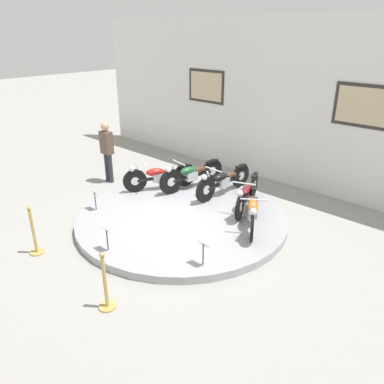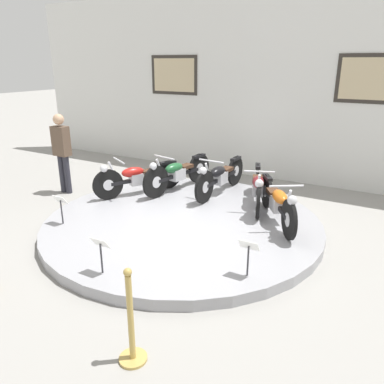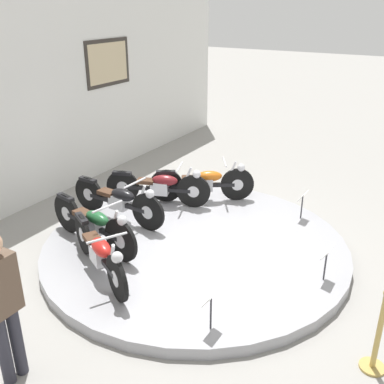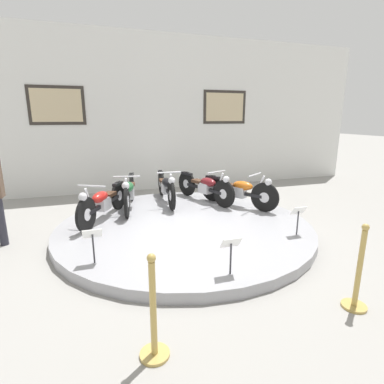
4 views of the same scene
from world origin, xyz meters
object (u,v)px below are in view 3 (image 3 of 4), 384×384
at_px(info_placard_front_right, 303,199).
at_px(stanchion_post_left_of_entry, 377,343).
at_px(info_placard_front_left, 211,302).
at_px(motorcycle_green, 94,223).
at_px(motorcycle_orange, 204,182).
at_px(motorcycle_red, 99,251).
at_px(motorcycle_black, 119,200).
at_px(motorcycle_maroon, 160,186).
at_px(info_placard_front_centre, 326,256).
at_px(visitor_standing, 1,300).

distance_m(info_placard_front_right, stanchion_post_left_of_entry, 3.34).
bearing_deg(info_placard_front_left, info_placard_front_right, 0.00).
distance_m(motorcycle_green, info_placard_front_left, 2.58).
height_order(motorcycle_orange, info_placard_front_left, motorcycle_orange).
distance_m(motorcycle_red, motorcycle_black, 1.70).
height_order(motorcycle_green, info_placard_front_left, motorcycle_green).
bearing_deg(motorcycle_red, stanchion_post_left_of_entry, -85.18).
distance_m(motorcycle_black, motorcycle_maroon, 0.93).
relative_size(motorcycle_red, info_placard_front_right, 3.42).
height_order(motorcycle_red, info_placard_front_left, motorcycle_red).
relative_size(motorcycle_orange, info_placard_front_left, 3.30).
relative_size(info_placard_front_right, stanchion_post_left_of_entry, 0.50).
relative_size(motorcycle_black, info_placard_front_centre, 3.90).
bearing_deg(motorcycle_black, motorcycle_red, -149.86).
bearing_deg(visitor_standing, motorcycle_black, 20.09).
bearing_deg(info_placard_front_centre, motorcycle_maroon, 74.88).
relative_size(motorcycle_red, motorcycle_maroon, 0.94).
bearing_deg(motorcycle_maroon, info_placard_front_centre, -105.12).
bearing_deg(motorcycle_black, visitor_standing, -159.91).
height_order(motorcycle_green, motorcycle_maroon, motorcycle_green).
distance_m(motorcycle_orange, stanchion_post_left_of_entry, 4.46).
distance_m(motorcycle_green, stanchion_post_left_of_entry, 4.22).
relative_size(motorcycle_maroon, info_placard_front_left, 3.65).
height_order(motorcycle_black, motorcycle_orange, motorcycle_black).
distance_m(motorcycle_black, stanchion_post_left_of_entry, 4.59).
xyz_separation_m(motorcycle_orange, info_placard_front_centre, (-1.47, -2.71, -0.02)).
distance_m(info_placard_front_centre, visitor_standing, 4.04).
height_order(motorcycle_orange, visitor_standing, visitor_standing).
bearing_deg(motorcycle_green, motorcycle_black, 14.71).
xyz_separation_m(motorcycle_maroon, visitor_standing, (-4.13, -0.95, 0.45)).
distance_m(info_placard_front_left, stanchion_post_left_of_entry, 1.82).
bearing_deg(info_placard_front_right, motorcycle_orange, 96.08).
height_order(info_placard_front_left, stanchion_post_left_of_entry, stanchion_post_left_of_entry).
bearing_deg(motorcycle_green, info_placard_front_centre, -75.00).
bearing_deg(motorcycle_green, info_placard_front_right, -43.85).
bearing_deg(motorcycle_black, stanchion_post_left_of_entry, -104.75).
xyz_separation_m(motorcycle_maroon, motorcycle_orange, (0.58, -0.62, 0.00)).
distance_m(motorcycle_red, stanchion_post_left_of_entry, 3.60).
xyz_separation_m(motorcycle_maroon, info_placard_front_centre, (-0.90, -3.33, -0.01)).
height_order(motorcycle_black, info_placard_front_centre, motorcycle_black).
distance_m(info_placard_front_right, visitor_standing, 5.15).
bearing_deg(stanchion_post_left_of_entry, motorcycle_maroon, 63.78).
bearing_deg(motorcycle_green, visitor_standing, -157.95).
xyz_separation_m(info_placard_front_left, visitor_standing, (-1.56, 1.51, 0.46)).
bearing_deg(motorcycle_red, info_placard_front_right, -30.36).
xyz_separation_m(visitor_standing, stanchion_post_left_of_entry, (2.06, -3.25, -0.65)).
bearing_deg(motorcycle_orange, stanchion_post_left_of_entry, -126.43).
relative_size(info_placard_front_centre, visitor_standing, 0.29).
bearing_deg(motorcycle_black, motorcycle_orange, -29.96).
xyz_separation_m(motorcycle_red, motorcycle_black, (1.47, 0.85, 0.01)).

